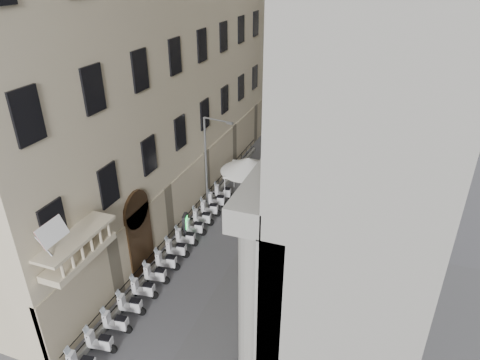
# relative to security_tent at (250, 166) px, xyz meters

# --- Properties ---
(iron_fence) EXTENTS (0.30, 28.00, 1.40)m
(iron_fence) POSITION_rel_security_tent_xyz_m (-2.78, -4.62, -2.99)
(iron_fence) COLOR black
(iron_fence) RESTS_ON ground
(blue_awning) EXTENTS (1.60, 3.00, 3.00)m
(blue_awning) POSITION_rel_security_tent_xyz_m (5.67, 3.38, -2.99)
(blue_awning) COLOR navy
(blue_awning) RESTS_ON ground
(scooter_2) EXTENTS (1.47, 0.76, 1.50)m
(scooter_2) POSITION_rel_security_tent_xyz_m (-2.05, -16.78, -2.99)
(scooter_2) COLOR silver
(scooter_2) RESTS_ON ground
(scooter_3) EXTENTS (1.47, 0.76, 1.50)m
(scooter_3) POSITION_rel_security_tent_xyz_m (-2.05, -15.43, -2.99)
(scooter_3) COLOR silver
(scooter_3) RESTS_ON ground
(scooter_4) EXTENTS (1.47, 0.76, 1.50)m
(scooter_4) POSITION_rel_security_tent_xyz_m (-2.05, -14.09, -2.99)
(scooter_4) COLOR silver
(scooter_4) RESTS_ON ground
(scooter_5) EXTENTS (1.47, 0.76, 1.50)m
(scooter_5) POSITION_rel_security_tent_xyz_m (-2.05, -12.74, -2.99)
(scooter_5) COLOR silver
(scooter_5) RESTS_ON ground
(scooter_6) EXTENTS (1.47, 0.76, 1.50)m
(scooter_6) POSITION_rel_security_tent_xyz_m (-2.05, -11.40, -2.99)
(scooter_6) COLOR silver
(scooter_6) RESTS_ON ground
(scooter_7) EXTENTS (1.47, 0.76, 1.50)m
(scooter_7) POSITION_rel_security_tent_xyz_m (-2.05, -10.06, -2.99)
(scooter_7) COLOR silver
(scooter_7) RESTS_ON ground
(scooter_8) EXTENTS (1.47, 0.76, 1.50)m
(scooter_8) POSITION_rel_security_tent_xyz_m (-2.05, -8.71, -2.99)
(scooter_8) COLOR silver
(scooter_8) RESTS_ON ground
(scooter_9) EXTENTS (1.47, 0.76, 1.50)m
(scooter_9) POSITION_rel_security_tent_xyz_m (-2.05, -7.37, -2.99)
(scooter_9) COLOR silver
(scooter_9) RESTS_ON ground
(scooter_10) EXTENTS (1.47, 0.76, 1.50)m
(scooter_10) POSITION_rel_security_tent_xyz_m (-2.05, -6.02, -2.99)
(scooter_10) COLOR silver
(scooter_10) RESTS_ON ground
(scooter_11) EXTENTS (1.47, 0.76, 1.50)m
(scooter_11) POSITION_rel_security_tent_xyz_m (-2.05, -4.68, -2.99)
(scooter_11) COLOR silver
(scooter_11) RESTS_ON ground
(scooter_12) EXTENTS (1.47, 0.76, 1.50)m
(scooter_12) POSITION_rel_security_tent_xyz_m (-2.05, -3.33, -2.99)
(scooter_12) COLOR silver
(scooter_12) RESTS_ON ground
(scooter_13) EXTENTS (1.47, 0.76, 1.50)m
(scooter_13) POSITION_rel_security_tent_xyz_m (-2.05, -1.99, -2.99)
(scooter_13) COLOR silver
(scooter_13) RESTS_ON ground
(scooter_14) EXTENTS (1.47, 0.76, 1.50)m
(scooter_14) POSITION_rel_security_tent_xyz_m (-2.05, -0.65, -2.99)
(scooter_14) COLOR silver
(scooter_14) RESTS_ON ground
(barrier_1) EXTENTS (0.60, 2.40, 1.10)m
(barrier_1) POSITION_rel_security_tent_xyz_m (5.17, -14.13, -2.99)
(barrier_1) COLOR #ADAFB5
(barrier_1) RESTS_ON ground
(barrier_2) EXTENTS (0.60, 2.40, 1.10)m
(barrier_2) POSITION_rel_security_tent_xyz_m (5.17, -11.63, -2.99)
(barrier_2) COLOR #ADAFB5
(barrier_2) RESTS_ON ground
(barrier_3) EXTENTS (0.60, 2.40, 1.10)m
(barrier_3) POSITION_rel_security_tent_xyz_m (5.17, -9.13, -2.99)
(barrier_3) COLOR #ADAFB5
(barrier_3) RESTS_ON ground
(barrier_4) EXTENTS (0.60, 2.40, 1.10)m
(barrier_4) POSITION_rel_security_tent_xyz_m (5.17, -6.63, -2.99)
(barrier_4) COLOR #ADAFB5
(barrier_4) RESTS_ON ground
(barrier_5) EXTENTS (0.60, 2.40, 1.10)m
(barrier_5) POSITION_rel_security_tent_xyz_m (5.17, -4.13, -2.99)
(barrier_5) COLOR #ADAFB5
(barrier_5) RESTS_ON ground
(barrier_6) EXTENTS (0.60, 2.40, 1.10)m
(barrier_6) POSITION_rel_security_tent_xyz_m (5.17, -1.63, -2.99)
(barrier_6) COLOR #ADAFB5
(barrier_6) RESTS_ON ground
(security_tent) EXTENTS (4.40, 4.40, 3.58)m
(security_tent) POSITION_rel_security_tent_xyz_m (0.00, 0.00, 0.00)
(security_tent) COLOR silver
(security_tent) RESTS_ON ground
(street_lamp) EXTENTS (2.42, 0.59, 7.47)m
(street_lamp) POSITION_rel_security_tent_xyz_m (-2.41, -2.40, 1.42)
(street_lamp) COLOR gray
(street_lamp) RESTS_ON ground
(info_kiosk) EXTENTS (0.40, 0.78, 1.59)m
(info_kiosk) POSITION_rel_security_tent_xyz_m (-2.67, -6.19, -2.19)
(info_kiosk) COLOR black
(info_kiosk) RESTS_ON ground
(pedestrian_a) EXTENTS (0.76, 0.55, 1.92)m
(pedestrian_a) POSITION_rel_security_tent_xyz_m (0.56, 5.18, -2.03)
(pedestrian_a) COLOR black
(pedestrian_a) RESTS_ON ground
(pedestrian_b) EXTENTS (0.99, 0.92, 1.64)m
(pedestrian_b) POSITION_rel_security_tent_xyz_m (3.25, 9.76, -2.17)
(pedestrian_b) COLOR black
(pedestrian_b) RESTS_ON ground
(pedestrian_c) EXTENTS (0.94, 0.65, 1.84)m
(pedestrian_c) POSITION_rel_security_tent_xyz_m (1.99, 3.74, -2.07)
(pedestrian_c) COLOR black
(pedestrian_c) RESTS_ON ground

